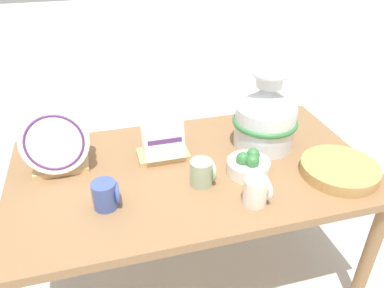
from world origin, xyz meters
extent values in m
plane|color=beige|center=(0.00, 0.00, 0.00)|extent=(14.00, 14.00, 0.00)
cube|color=olive|center=(0.00, 0.00, 0.59)|extent=(1.42, 0.79, 0.03)
cylinder|color=olive|center=(0.66, -0.35, 0.29)|extent=(0.06, 0.06, 0.58)
cylinder|color=olive|center=(-0.66, 0.35, 0.29)|extent=(0.06, 0.06, 0.58)
cylinder|color=olive|center=(0.66, 0.35, 0.29)|extent=(0.06, 0.06, 0.58)
cylinder|color=silver|center=(0.35, 0.09, 0.70)|extent=(0.26, 0.26, 0.18)
cone|color=silver|center=(0.35, 0.09, 0.84)|extent=(0.26, 0.26, 0.09)
cylinder|color=silver|center=(0.35, 0.09, 0.91)|extent=(0.11, 0.11, 0.06)
torus|color=silver|center=(0.35, 0.09, 0.94)|extent=(0.16, 0.16, 0.02)
torus|color=#38753D|center=(0.35, 0.09, 0.72)|extent=(0.28, 0.28, 0.02)
cube|color=tan|center=(-0.50, 0.13, 0.62)|extent=(0.21, 0.12, 0.02)
cylinder|color=tan|center=(-0.58, 0.18, 0.66)|extent=(0.01, 0.01, 0.06)
cylinder|color=tan|center=(-0.43, 0.18, 0.66)|extent=(0.01, 0.01, 0.06)
cylinder|color=white|center=(-0.50, 0.08, 0.76)|extent=(0.25, 0.06, 0.25)
torus|color=#5B3375|center=(-0.50, 0.08, 0.76)|extent=(0.22, 0.06, 0.21)
cylinder|color=white|center=(-0.50, 0.13, 0.76)|extent=(0.25, 0.06, 0.25)
cylinder|color=white|center=(-0.50, 0.18, 0.76)|extent=(0.25, 0.06, 0.25)
cube|color=tan|center=(-0.10, 0.11, 0.62)|extent=(0.21, 0.12, 0.02)
cylinder|color=tan|center=(-0.17, 0.16, 0.66)|extent=(0.01, 0.01, 0.06)
cylinder|color=tan|center=(-0.02, 0.16, 0.66)|extent=(0.01, 0.01, 0.06)
cube|color=white|center=(-0.10, 0.06, 0.72)|extent=(0.16, 0.04, 0.16)
cube|color=white|center=(-0.10, 0.08, 0.72)|extent=(0.16, 0.04, 0.16)
cube|color=white|center=(-0.10, 0.11, 0.72)|extent=(0.16, 0.04, 0.16)
cube|color=white|center=(-0.10, 0.13, 0.72)|extent=(0.16, 0.04, 0.16)
cube|color=white|center=(-0.10, 0.16, 0.72)|extent=(0.16, 0.04, 0.16)
cube|color=#5B3375|center=(-0.10, 0.05, 0.72)|extent=(0.14, 0.01, 0.02)
cylinder|color=tan|center=(0.54, -0.19, 0.61)|extent=(0.30, 0.30, 0.01)
cylinder|color=tan|center=(0.54, -0.19, 0.62)|extent=(0.30, 0.30, 0.01)
cylinder|color=tan|center=(0.54, -0.19, 0.63)|extent=(0.30, 0.30, 0.01)
cylinder|color=tan|center=(0.54, -0.19, 0.64)|extent=(0.30, 0.30, 0.01)
cylinder|color=tan|center=(0.54, -0.19, 0.65)|extent=(0.30, 0.30, 0.01)
cylinder|color=silver|center=(0.16, -0.26, 0.66)|extent=(0.08, 0.08, 0.10)
torus|color=silver|center=(0.20, -0.26, 0.66)|extent=(0.02, 0.08, 0.08)
cylinder|color=#42569E|center=(-0.35, -0.15, 0.66)|extent=(0.08, 0.08, 0.10)
torus|color=#42569E|center=(-0.31, -0.15, 0.66)|extent=(0.02, 0.08, 0.08)
cylinder|color=#9EB28E|center=(0.01, -0.11, 0.66)|extent=(0.08, 0.08, 0.10)
torus|color=#9EB28E|center=(0.05, -0.11, 0.66)|extent=(0.02, 0.08, 0.08)
cylinder|color=white|center=(0.20, -0.09, 0.64)|extent=(0.17, 0.17, 0.05)
sphere|color=#38753D|center=(0.18, -0.09, 0.68)|extent=(0.05, 0.05, 0.05)
sphere|color=#38753D|center=(0.22, -0.08, 0.68)|extent=(0.05, 0.05, 0.05)
sphere|color=#38753D|center=(0.21, -0.12, 0.68)|extent=(0.05, 0.05, 0.05)
camera|label=1|loc=(-0.32, -1.18, 1.48)|focal=35.00mm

